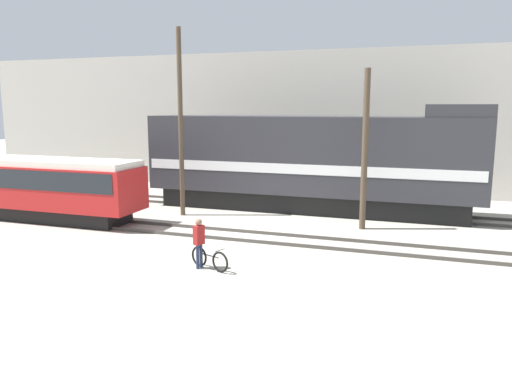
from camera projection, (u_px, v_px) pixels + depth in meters
The scene contains 10 objects.
ground_plane at pixel (243, 232), 22.05m from camera, with size 120.00×120.00×0.00m, color #9E998C.
track_near at pixel (236, 235), 21.30m from camera, with size 60.00×1.50×0.14m.
track_far at pixel (278, 207), 27.12m from camera, with size 60.00×1.51×0.14m.
building_backdrop at pixel (315, 120), 35.01m from camera, with size 49.86×6.00×9.02m.
freight_locomotive at pixel (311, 162), 26.11m from camera, with size 17.33×3.04×5.58m.
streetcar at pixel (22, 184), 24.63m from camera, with size 12.76×2.54×3.00m.
bicycle at pixel (209, 259), 16.97m from camera, with size 1.64×0.73×0.78m.
person at pixel (199, 238), 16.97m from camera, with size 0.33×0.41×1.74m.
utility_pole_left at pixel (181, 124), 24.75m from camera, with size 0.24×0.24×9.27m.
utility_pole_center at pixel (365, 150), 22.05m from camera, with size 0.27×0.27×7.13m.
Camera 1 is at (7.47, -20.09, 5.50)m, focal length 35.00 mm.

